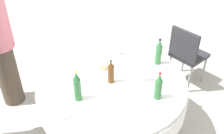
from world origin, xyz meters
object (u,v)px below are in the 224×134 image
at_px(plate_outer, 103,68).
at_px(plate_inner, 102,103).
at_px(bottle_brown_far, 111,72).
at_px(wine_glass_near, 116,46).
at_px(bottle_green_left, 158,87).
at_px(wine_glass_east, 143,71).
at_px(bottle_green_south, 159,52).
at_px(bottle_green_east, 77,87).
at_px(dining_table, 112,91).
at_px(chair_right, 187,52).

bearing_deg(plate_outer, plate_inner, 142.02).
distance_m(bottle_brown_far, plate_inner, 0.34).
distance_m(wine_glass_near, plate_outer, 0.34).
bearing_deg(plate_inner, bottle_brown_far, -52.38).
xyz_separation_m(bottle_green_left, wine_glass_east, (0.27, -0.07, -0.02)).
height_order(bottle_green_south, bottle_green_east, bottle_green_east).
height_order(bottle_brown_far, wine_glass_east, bottle_brown_far).
bearing_deg(wine_glass_near, bottle_green_south, -150.99).
xyz_separation_m(dining_table, bottle_green_east, (-0.03, 0.41, 0.29)).
xyz_separation_m(dining_table, plate_outer, (0.20, -0.04, 0.16)).
bearing_deg(wine_glass_east, bottle_green_south, -71.11).
height_order(bottle_green_east, wine_glass_near, bottle_green_east).
relative_size(bottle_green_east, plate_inner, 1.34).
bearing_deg(bottle_green_south, bottle_brown_far, 84.06).
height_order(bottle_green_left, plate_inner, bottle_green_left).
xyz_separation_m(bottle_green_east, wine_glass_near, (0.38, -0.74, -0.05)).
distance_m(bottle_green_south, wine_glass_east, 0.36).
bearing_deg(plate_outer, chair_right, -96.14).
xyz_separation_m(wine_glass_near, plate_outer, (-0.15, 0.29, -0.09)).
bearing_deg(chair_right, bottle_green_south, -82.00).
xyz_separation_m(dining_table, wine_glass_near, (0.36, -0.33, 0.25)).
height_order(bottle_green_south, chair_right, bottle_green_south).
distance_m(bottle_green_east, plate_inner, 0.27).
relative_size(dining_table, plate_outer, 6.85).
relative_size(bottle_green_south, plate_outer, 1.36).
bearing_deg(wine_glass_east, bottle_green_east, 75.69).
bearing_deg(bottle_green_east, plate_inner, -145.01).
bearing_deg(bottle_green_south, wine_glass_near, 29.01).
distance_m(dining_table, plate_outer, 0.26).
height_order(bottle_green_south, bottle_brown_far, bottle_green_south).
relative_size(bottle_brown_far, wine_glass_east, 1.61).
relative_size(wine_glass_near, chair_right, 0.17).
bearing_deg(wine_glass_east, dining_table, 50.81).
bearing_deg(bottle_green_south, plate_inner, 99.13).
bearing_deg(wine_glass_near, bottle_green_east, 117.11).
height_order(bottle_green_south, wine_glass_near, bottle_green_south).
bearing_deg(bottle_brown_far, bottle_green_east, 91.95).
xyz_separation_m(wine_glass_near, plate_inner, (-0.57, 0.61, -0.09)).
distance_m(bottle_brown_far, plate_outer, 0.25).
bearing_deg(plate_outer, dining_table, 168.18).
bearing_deg(chair_right, dining_table, -90.00).
height_order(dining_table, chair_right, chair_right).
distance_m(wine_glass_near, plate_inner, 0.84).
bearing_deg(bottle_green_south, wine_glass_east, 108.89).
height_order(bottle_green_left, wine_glass_near, bottle_green_left).
relative_size(bottle_green_left, bottle_green_east, 0.89).
distance_m(bottle_green_east, wine_glass_east, 0.67).
bearing_deg(plate_inner, bottle_green_left, -118.81).
distance_m(dining_table, bottle_green_left, 0.56).
distance_m(dining_table, bottle_green_south, 0.64).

